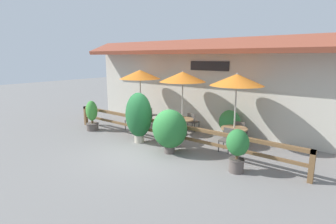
{
  "coord_description": "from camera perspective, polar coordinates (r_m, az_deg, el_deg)",
  "views": [
    {
      "loc": [
        6.13,
        -6.62,
        3.4
      ],
      "look_at": [
        -0.27,
        1.61,
        1.2
      ],
      "focal_mm": 28.0,
      "sensor_mm": 36.0,
      "label": 1
    }
  ],
  "objects": [
    {
      "name": "chair_middle_wallside",
      "position": [
        12.24,
        5.38,
        -1.99
      ],
      "size": [
        0.43,
        0.43,
        0.85
      ],
      "rotation": [
        0.0,
        0.0,
        3.11
      ],
      "color": "#514C47",
      "rests_on": "ground"
    },
    {
      "name": "potted_plant_broad_leaf",
      "position": [
        9.31,
        0.37,
        -3.75
      ],
      "size": [
        1.28,
        1.15,
        1.6
      ],
      "color": "#564C47",
      "rests_on": "ground"
    },
    {
      "name": "chair_middle_streetside",
      "position": [
        11.07,
        0.68,
        -3.44
      ],
      "size": [
        0.48,
        0.48,
        0.85
      ],
      "rotation": [
        0.0,
        0.0,
        -0.15
      ],
      "color": "#514C47",
      "rests_on": "ground"
    },
    {
      "name": "ground_plane",
      "position": [
        9.64,
        -4.66,
        -8.79
      ],
      "size": [
        60.0,
        60.0,
        0.0
      ],
      "primitive_type": "plane",
      "color": "slate"
    },
    {
      "name": "patio_railing",
      "position": [
        10.18,
        -0.73,
        -3.5
      ],
      "size": [
        10.4,
        0.14,
        0.95
      ],
      "color": "brown",
      "rests_on": "ground"
    },
    {
      "name": "chair_far_streetside",
      "position": [
        9.86,
        12.7,
        -5.69
      ],
      "size": [
        0.43,
        0.43,
        0.85
      ],
      "rotation": [
        0.0,
        0.0,
        -0.01
      ],
      "color": "#514C47",
      "rests_on": "ground"
    },
    {
      "name": "patio_umbrella_middle",
      "position": [
        11.31,
        3.21,
        7.65
      ],
      "size": [
        2.0,
        2.0,
        2.82
      ],
      "color": "#B7B2A8",
      "rests_on": "ground"
    },
    {
      "name": "chair_near_streetside",
      "position": [
        12.67,
        -7.89,
        -1.58
      ],
      "size": [
        0.44,
        0.44,
        0.85
      ],
      "rotation": [
        0.0,
        0.0,
        0.05
      ],
      "color": "#514C47",
      "rests_on": "ground"
    },
    {
      "name": "chair_near_wallside",
      "position": [
        13.7,
        -3.76,
        -0.46
      ],
      "size": [
        0.42,
        0.42,
        0.85
      ],
      "rotation": [
        0.0,
        0.0,
        3.13
      ],
      "color": "#514C47",
      "rests_on": "ground"
    },
    {
      "name": "potted_plant_tall_tropical",
      "position": [
        10.48,
        -6.39,
        -0.81
      ],
      "size": [
        1.1,
        0.99,
        2.03
      ],
      "color": "#B7AD99",
      "rests_on": "ground"
    },
    {
      "name": "patio_umbrella_far",
      "position": [
        10.11,
        14.75,
        6.78
      ],
      "size": [
        2.0,
        2.0,
        2.82
      ],
      "color": "#B7B2A8",
      "rests_on": "ground"
    },
    {
      "name": "patio_umbrella_near",
      "position": [
        12.91,
        -6.12,
        8.13
      ],
      "size": [
        2.0,
        2.0,
        2.82
      ],
      "color": "#B7B2A8",
      "rests_on": "ground"
    },
    {
      "name": "potted_plant_entrance_palm",
      "position": [
        12.77,
        -16.24,
        -0.71
      ],
      "size": [
        0.59,
        0.59,
        1.41
      ],
      "color": "#564C47",
      "rests_on": "ground"
    },
    {
      "name": "potted_plant_corner_fern",
      "position": [
        8.08,
        14.86,
        -7.42
      ],
      "size": [
        0.68,
        0.61,
        1.33
      ],
      "color": "#564C47",
      "rests_on": "ground"
    },
    {
      "name": "building_facade",
      "position": [
        12.41,
        8.13,
        6.08
      ],
      "size": [
        14.28,
        1.49,
        4.23
      ],
      "color": "#BCB7A8",
      "rests_on": "ground"
    },
    {
      "name": "chair_far_wallside",
      "position": [
        11.12,
        15.57,
        -3.82
      ],
      "size": [
        0.47,
        0.47,
        0.85
      ],
      "rotation": [
        0.0,
        0.0,
        3.26
      ],
      "color": "#514C47",
      "rests_on": "ground"
    },
    {
      "name": "dining_table_middle",
      "position": [
        11.63,
        3.09,
        -2.17
      ],
      "size": [
        1.01,
        1.01,
        0.72
      ],
      "color": "olive",
      "rests_on": "ground"
    },
    {
      "name": "dining_table_far",
      "position": [
        10.46,
        14.17,
        -4.13
      ],
      "size": [
        1.01,
        1.01,
        0.72
      ],
      "color": "olive",
      "rests_on": "ground"
    },
    {
      "name": "potted_plant_small_flowering",
      "position": [
        11.49,
        13.27,
        -2.34
      ],
      "size": [
        0.92,
        0.83,
        1.19
      ],
      "color": "#564C47",
      "rests_on": "ground"
    },
    {
      "name": "dining_table_near",
      "position": [
        13.19,
        -5.93,
        -0.52
      ],
      "size": [
        1.01,
        1.01,
        0.72
      ],
      "color": "olive",
      "rests_on": "ground"
    }
  ]
}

